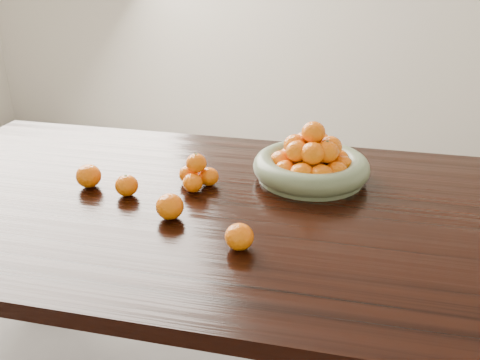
% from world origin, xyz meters
% --- Properties ---
extents(dining_table, '(2.00, 1.00, 0.75)m').
position_xyz_m(dining_table, '(0.00, 0.00, 0.66)').
color(dining_table, black).
rests_on(dining_table, ground).
extents(fruit_bowl, '(0.33, 0.33, 0.17)m').
position_xyz_m(fruit_bowl, '(0.16, 0.21, 0.80)').
color(fruit_bowl, gray).
rests_on(fruit_bowl, dining_table).
extents(orange_pyramid, '(0.11, 0.11, 0.10)m').
position_xyz_m(orange_pyramid, '(-0.14, 0.08, 0.79)').
color(orange_pyramid, orange).
rests_on(orange_pyramid, dining_table).
extents(loose_orange_0, '(0.06, 0.06, 0.06)m').
position_xyz_m(loose_orange_0, '(-0.31, -0.01, 0.78)').
color(loose_orange_0, orange).
rests_on(loose_orange_0, dining_table).
extents(loose_orange_1, '(0.07, 0.07, 0.06)m').
position_xyz_m(loose_orange_1, '(-0.15, -0.11, 0.78)').
color(loose_orange_1, orange).
rests_on(loose_orange_1, dining_table).
extents(loose_orange_2, '(0.06, 0.06, 0.06)m').
position_xyz_m(loose_orange_2, '(0.05, -0.21, 0.78)').
color(loose_orange_2, orange).
rests_on(loose_orange_2, dining_table).
extents(loose_orange_3, '(0.07, 0.07, 0.06)m').
position_xyz_m(loose_orange_3, '(-0.43, 0.01, 0.78)').
color(loose_orange_3, orange).
rests_on(loose_orange_3, dining_table).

